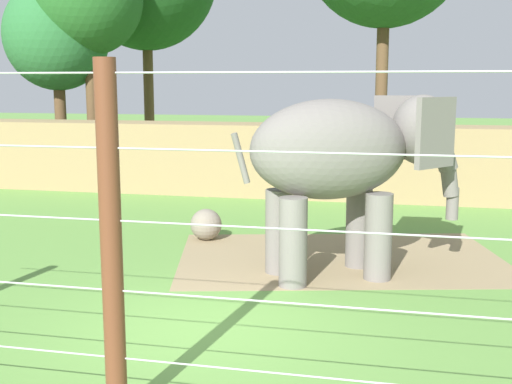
% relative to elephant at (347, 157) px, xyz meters
% --- Properties ---
extents(ground_plane, '(120.00, 120.00, 0.00)m').
position_rel_elephant_xyz_m(ground_plane, '(-1.78, -3.23, -2.19)').
color(ground_plane, '#609342').
extents(dirt_patch, '(7.31, 5.63, 0.01)m').
position_rel_elephant_xyz_m(dirt_patch, '(-0.17, 1.13, -2.19)').
color(dirt_patch, '#937F5B').
rests_on(dirt_patch, ground).
extents(embankment_wall, '(36.00, 1.80, 2.24)m').
position_rel_elephant_xyz_m(embankment_wall, '(-1.78, 8.28, -1.07)').
color(embankment_wall, '#997F56').
rests_on(embankment_wall, ground).
extents(elephant, '(4.08, 3.02, 3.30)m').
position_rel_elephant_xyz_m(elephant, '(0.00, 0.00, 0.00)').
color(elephant, slate).
rests_on(elephant, ground).
extents(enrichment_ball, '(0.71, 0.71, 0.71)m').
position_rel_elephant_xyz_m(enrichment_ball, '(-3.29, 2.02, -1.83)').
color(enrichment_ball, gray).
rests_on(enrichment_ball, ground).
extents(cable_fence, '(10.06, 0.22, 3.77)m').
position_rel_elephant_xyz_m(cable_fence, '(-1.81, -5.83, -0.30)').
color(cable_fence, brown).
rests_on(cable_fence, ground).
extents(tree_behind_wall, '(3.96, 3.96, 7.37)m').
position_rel_elephant_xyz_m(tree_behind_wall, '(-11.97, 11.36, 3.06)').
color(tree_behind_wall, brown).
rests_on(tree_behind_wall, ground).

